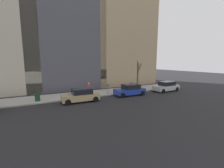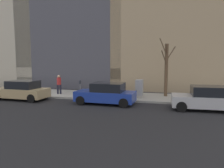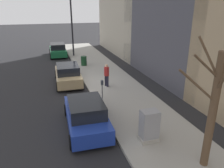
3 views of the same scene
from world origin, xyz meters
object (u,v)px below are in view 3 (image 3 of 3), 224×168
parked_car_green (58,50)px  parking_meter (102,88)px  streetlamp (69,22)px  trash_bin (84,61)px  parked_car_tan (68,74)px  utility_box (149,126)px  parked_car_blue (86,115)px  bare_tree (212,109)px  pedestrian_near_meter (107,74)px

parked_car_green → parking_meter: 14.43m
streetlamp → trash_bin: size_ratio=7.22×
parked_car_tan → utility_box: 9.27m
parked_car_blue → trash_bin: parked_car_blue is taller
utility_box → bare_tree: (1.26, -2.01, 1.59)m
parked_car_green → bare_tree: bare_tree is taller
parked_car_green → parked_car_blue: bearing=-89.1°
parked_car_tan → bare_tree: 11.68m
parked_car_green → pedestrian_near_meter: bearing=-77.2°
bare_tree → pedestrian_near_meter: 9.25m
bare_tree → trash_bin: bearing=96.2°
parking_meter → trash_bin: parking_meter is taller
trash_bin → parked_car_blue: bearing=-99.8°
parking_meter → streetlamp: bearing=90.7°
parked_car_tan → pedestrian_near_meter: bearing=-34.1°
bare_tree → parked_car_tan: bearing=108.7°
bare_tree → pedestrian_near_meter: size_ratio=2.84×
streetlamp → pedestrian_near_meter: streetlamp is taller
streetlamp → pedestrian_near_meter: bearing=-84.1°
parking_meter → pedestrian_near_meter: size_ratio=0.81×
parked_car_blue → parked_car_tan: bearing=92.8°
parked_car_blue → bare_tree: 5.70m
parking_meter → trash_bin: 8.73m
parking_meter → utility_box: bearing=-79.7°
trash_bin → parking_meter: bearing=-93.0°
parking_meter → pedestrian_near_meter: bearing=68.0°
parked_car_tan → parking_meter: parked_car_tan is taller
parked_car_tan → trash_bin: 4.90m
parking_meter → trash_bin: (0.45, 8.71, -0.38)m
parked_car_blue → pedestrian_near_meter: (2.49, 5.03, 0.35)m
pedestrian_near_meter → parked_car_tan: bearing=37.8°
parked_car_green → utility_box: (2.47, -19.01, 0.11)m
bare_tree → pedestrian_near_meter: bearing=97.2°
parking_meter → utility_box: 4.75m
parked_car_tan → pedestrian_near_meter: pedestrian_near_meter is taller
parked_car_tan → pedestrian_near_meter: (2.56, -1.86, 0.35)m
parked_car_tan → parking_meter: (1.59, -4.27, 0.24)m
parked_car_blue → parking_meter: parked_car_blue is taller
parked_car_blue → parked_car_green: size_ratio=1.01×
parked_car_green → streetlamp: streetlamp is taller
parked_car_tan → bare_tree: (3.71, -10.95, 1.70)m
parked_car_tan → bare_tree: size_ratio=0.90×
parked_car_tan → parked_car_green: (-0.03, 10.07, 0.00)m
parked_car_tan → utility_box: bearing=-72.8°
utility_box → bare_tree: size_ratio=0.30×
parked_car_green → utility_box: size_ratio=2.95×
parked_car_blue → streetlamp: bearing=87.3°
parked_car_blue → parking_meter: size_ratio=3.16×
parked_car_blue → streetlamp: size_ratio=0.66×
parked_car_blue → parked_car_green: same height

